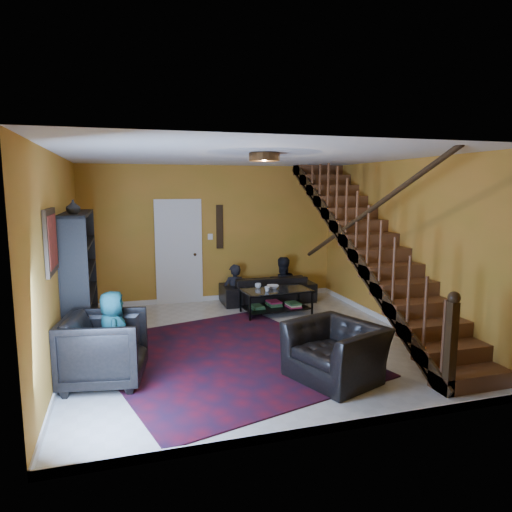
{
  "coord_description": "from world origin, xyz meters",
  "views": [
    {
      "loc": [
        -1.79,
        -6.48,
        2.36
      ],
      "look_at": [
        0.24,
        0.4,
        1.27
      ],
      "focal_mm": 32.0,
      "sensor_mm": 36.0,
      "label": 1
    }
  ],
  "objects": [
    {
      "name": "floor",
      "position": [
        0.0,
        0.0,
        0.0
      ],
      "size": [
        5.5,
        5.5,
        0.0
      ],
      "primitive_type": "plane",
      "color": "beige",
      "rests_on": "ground"
    },
    {
      "name": "room",
      "position": [
        -1.33,
        1.33,
        0.05
      ],
      "size": [
        5.5,
        5.5,
        5.5
      ],
      "color": "orange",
      "rests_on": "ground"
    },
    {
      "name": "staircase",
      "position": [
        2.12,
        -0.0,
        1.4
      ],
      "size": [
        0.95,
        5.02,
        3.18
      ],
      "color": "brown",
      "rests_on": "floor"
    },
    {
      "name": "bookshelf",
      "position": [
        -2.4,
        0.6,
        0.96
      ],
      "size": [
        0.35,
        1.8,
        2.0
      ],
      "color": "black",
      "rests_on": "floor"
    },
    {
      "name": "door",
      "position": [
        -0.7,
        2.73,
        1.02
      ],
      "size": [
        0.82,
        0.05,
        2.05
      ],
      "primitive_type": "cube",
      "color": "silver",
      "rests_on": "floor"
    },
    {
      "name": "framed_picture",
      "position": [
        -2.57,
        -0.9,
        1.75
      ],
      "size": [
        0.04,
        0.74,
        0.74
      ],
      "primitive_type": "cube",
      "color": "maroon",
      "rests_on": "room"
    },
    {
      "name": "wall_hanging",
      "position": [
        0.15,
        2.73,
        1.55
      ],
      "size": [
        0.14,
        0.03,
        0.9
      ],
      "primitive_type": "cube",
      "color": "black",
      "rests_on": "room"
    },
    {
      "name": "ceiling_fixture",
      "position": [
        0.0,
        -0.8,
        2.74
      ],
      "size": [
        0.4,
        0.4,
        0.1
      ],
      "primitive_type": "cylinder",
      "color": "#3F2814",
      "rests_on": "room"
    },
    {
      "name": "rug",
      "position": [
        -0.48,
        -0.49,
        0.01
      ],
      "size": [
        3.95,
        4.26,
        0.02
      ],
      "primitive_type": "cube",
      "rotation": [
        0.0,
        0.0,
        0.27
      ],
      "color": "#450C18",
      "rests_on": "floor"
    },
    {
      "name": "sofa",
      "position": [
        1.06,
        2.3,
        0.28
      ],
      "size": [
        1.93,
        0.77,
        0.56
      ],
      "primitive_type": "imported",
      "rotation": [
        0.0,
        0.0,
        3.13
      ],
      "color": "black",
      "rests_on": "floor"
    },
    {
      "name": "armchair_left",
      "position": [
        -2.05,
        -0.94,
        0.43
      ],
      "size": [
        1.09,
        1.07,
        0.86
      ],
      "primitive_type": "imported",
      "rotation": [
        0.0,
        0.0,
        1.39
      ],
      "color": "black",
      "rests_on": "floor"
    },
    {
      "name": "armchair_right",
      "position": [
        0.68,
        -1.6,
        0.35
      ],
      "size": [
        1.25,
        1.33,
        0.69
      ],
      "primitive_type": "imported",
      "rotation": [
        0.0,
        0.0,
        -1.2
      ],
      "color": "black",
      "rests_on": "floor"
    },
    {
      "name": "person_adult_a",
      "position": [
        0.36,
        2.35,
        0.18
      ],
      "size": [
        0.49,
        0.35,
        1.27
      ],
      "primitive_type": "imported",
      "rotation": [
        0.0,
        0.0,
        3.24
      ],
      "color": "black",
      "rests_on": "sofa"
    },
    {
      "name": "person_adult_b",
      "position": [
        1.39,
        2.35,
        0.23
      ],
      "size": [
        0.7,
        0.57,
        1.37
      ],
      "primitive_type": "imported",
      "rotation": [
        0.0,
        0.0,
        3.07
      ],
      "color": "black",
      "rests_on": "sofa"
    },
    {
      "name": "person_child",
      "position": [
        -1.95,
        -0.74,
        0.55
      ],
      "size": [
        0.38,
        0.55,
        1.09
      ],
      "primitive_type": "imported",
      "rotation": [
        0.0,
        0.0,
        1.63
      ],
      "color": "#1B5968",
      "rests_on": "armchair_left"
    },
    {
      "name": "coffee_table",
      "position": [
        0.92,
        1.37,
        0.28
      ],
      "size": [
        1.31,
        0.83,
        0.48
      ],
      "rotation": [
        0.0,
        0.0,
        0.09
      ],
      "color": "black",
      "rests_on": "floor"
    },
    {
      "name": "cup_a",
      "position": [
        0.63,
        1.57,
        0.52
      ],
      "size": [
        0.14,
        0.14,
        0.09
      ],
      "primitive_type": "imported",
      "rotation": [
        0.0,
        0.0,
        0.25
      ],
      "color": "#999999",
      "rests_on": "coffee_table"
    },
    {
      "name": "cup_b",
      "position": [
        0.71,
        1.25,
        0.52
      ],
      "size": [
        0.11,
        0.11,
        0.09
      ],
      "primitive_type": "imported",
      "rotation": [
        0.0,
        0.0,
        0.21
      ],
      "color": "#999999",
      "rests_on": "coffee_table"
    },
    {
      "name": "bowl",
      "position": [
        0.89,
        1.47,
        0.5
      ],
      "size": [
        0.27,
        0.27,
        0.06
      ],
      "primitive_type": "imported",
      "rotation": [
        0.0,
        0.0,
        -0.22
      ],
      "color": "#999999",
      "rests_on": "coffee_table"
    },
    {
      "name": "vase",
      "position": [
        -2.41,
        0.1,
        2.1
      ],
      "size": [
        0.18,
        0.18,
        0.19
      ],
      "primitive_type": "imported",
      "color": "#999999",
      "rests_on": "bookshelf"
    },
    {
      "name": "popcorn_bucket",
      "position": [
        -1.75,
        -0.82,
        0.09
      ],
      "size": [
        0.15,
        0.15,
        0.14
      ],
      "primitive_type": "cylinder",
      "rotation": [
        0.0,
        0.0,
        0.29
      ],
      "color": "red",
      "rests_on": "rug"
    }
  ]
}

